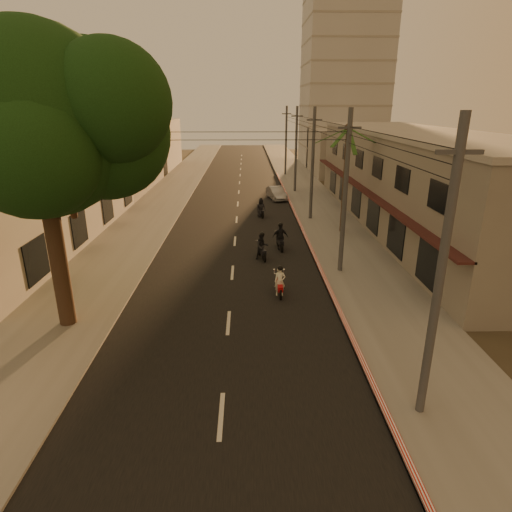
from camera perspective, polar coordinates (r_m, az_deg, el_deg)
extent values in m
plane|color=#383023|center=(17.45, -3.95, -12.03)|extent=(160.00, 160.00, 0.00)
cube|color=black|center=(36.04, -2.61, 4.86)|extent=(10.00, 140.00, 0.02)
cube|color=slate|center=(36.63, 9.25, 4.95)|extent=(5.00, 140.00, 0.12)
cube|color=slate|center=(36.97, -14.35, 4.72)|extent=(5.00, 140.00, 0.12)
cube|color=#B11E12|center=(31.48, 6.54, 2.75)|extent=(0.20, 60.00, 0.20)
cube|color=gray|center=(35.84, 20.54, 9.29)|extent=(8.00, 34.00, 7.00)
cube|color=#9F998F|center=(35.45, 21.25, 15.08)|extent=(8.20, 34.20, 0.30)
cube|color=#3C1A18|center=(34.56, 13.74, 8.94)|extent=(0.80, 34.00, 0.12)
cube|color=#9F998F|center=(33.12, -28.04, 5.70)|extent=(8.00, 24.00, 5.00)
cube|color=gray|center=(32.70, -28.77, 10.11)|extent=(8.20, 24.20, 0.20)
cube|color=#B7B5B2|center=(72.63, 11.69, 23.01)|extent=(12.00, 12.00, 28.00)
cylinder|color=black|center=(19.57, -24.83, -0.57)|extent=(0.70, 0.70, 6.00)
cylinder|color=black|center=(18.90, -23.42, 8.44)|extent=(1.22, 2.17, 3.04)
cylinder|color=black|center=(18.81, -28.26, 8.30)|extent=(1.31, 1.49, 2.73)
sphere|color=black|center=(18.60, -27.30, 15.56)|extent=(7.20, 7.20, 7.20)
sphere|color=black|center=(18.76, -19.48, 15.04)|extent=(5.20, 5.20, 5.20)
sphere|color=black|center=(20.14, -30.95, 14.26)|extent=(4.80, 4.80, 4.80)
sphere|color=black|center=(16.78, -27.53, 12.20)|extent=(4.60, 4.60, 4.60)
sphere|color=black|center=(17.06, -18.82, 18.83)|extent=(4.40, 4.40, 4.40)
sphere|color=black|center=(20.38, -21.63, 19.61)|extent=(4.40, 4.40, 4.40)
cylinder|color=black|center=(32.12, 11.76, 9.59)|extent=(0.32, 0.32, 7.60)
sphere|color=black|center=(31.72, 12.25, 16.36)|extent=(0.60, 0.60, 0.60)
cylinder|color=#38383A|center=(12.96, 23.27, -3.03)|extent=(0.26, 0.26, 9.00)
cube|color=#38383A|center=(12.16, 25.50, 12.41)|extent=(1.20, 0.12, 0.12)
cylinder|color=#38383A|center=(23.93, 11.78, 7.99)|extent=(0.26, 0.26, 9.00)
cube|color=#38383A|center=(23.51, 12.39, 16.37)|extent=(1.20, 0.12, 0.12)
cylinder|color=#38383A|center=(35.57, 7.54, 11.90)|extent=(0.26, 0.26, 9.00)
cube|color=#38383A|center=(35.29, 7.80, 17.54)|extent=(1.20, 0.12, 0.12)
cylinder|color=#38383A|center=(47.39, 5.35, 13.85)|extent=(0.26, 0.26, 9.00)
cube|color=#38383A|center=(47.18, 5.49, 18.08)|extent=(1.20, 0.12, 0.12)
cylinder|color=#38383A|center=(59.28, 4.02, 15.01)|extent=(0.26, 0.26, 9.00)
cube|color=#38383A|center=(59.11, 4.11, 18.39)|extent=(1.20, 0.12, 0.12)
cube|color=#9F998F|center=(61.59, 11.35, 13.46)|extent=(8.00, 14.00, 6.00)
cube|color=#9F998F|center=(51.53, -18.37, 10.84)|extent=(8.00, 14.00, 4.40)
cube|color=#9F998F|center=(68.72, -14.22, 14.26)|extent=(8.00, 14.00, 7.00)
cylinder|color=black|center=(22.27, 3.04, -3.97)|extent=(0.10, 0.51, 0.51)
cylinder|color=black|center=(21.23, 3.30, -5.19)|extent=(0.10, 0.51, 0.51)
cube|color=#AD0D12|center=(21.59, 3.19, -4.04)|extent=(0.26, 1.00, 0.27)
cube|color=#AD0D12|center=(21.95, 3.10, -3.24)|extent=(0.27, 0.09, 0.55)
cylinder|color=silver|center=(21.93, 3.09, -2.37)|extent=(0.50, 0.05, 0.04)
imported|color=white|center=(21.48, 3.21, -3.40)|extent=(0.56, 0.38, 1.53)
sphere|color=black|center=(21.22, 3.24, -1.62)|extent=(0.27, 0.27, 0.27)
sphere|color=silver|center=(21.81, 2.44, -1.84)|extent=(0.11, 0.11, 0.11)
sphere|color=silver|center=(21.85, 3.77, -1.82)|extent=(0.11, 0.11, 0.11)
cylinder|color=black|center=(27.30, 0.43, 0.63)|extent=(0.22, 0.56, 0.56)
cylinder|color=black|center=(26.17, 1.11, -0.23)|extent=(0.22, 0.56, 0.56)
cube|color=black|center=(26.58, 0.81, 0.70)|extent=(0.51, 1.13, 0.30)
cube|color=black|center=(26.98, 0.54, 1.33)|extent=(0.31, 0.16, 0.60)
cylinder|color=silver|center=(26.99, 0.48, 2.11)|extent=(0.54, 0.16, 0.04)
imported|color=black|center=(26.48, 0.81, 1.29)|extent=(1.08, 0.98, 1.67)
sphere|color=black|center=(26.25, 0.82, 2.92)|extent=(0.30, 0.30, 0.30)
cylinder|color=black|center=(29.16, 2.95, 1.88)|extent=(0.17, 0.59, 0.59)
cylinder|color=black|center=(27.94, 3.46, 1.07)|extent=(0.17, 0.59, 0.59)
cube|color=black|center=(28.39, 3.24, 1.98)|extent=(0.43, 1.18, 0.31)
cube|color=black|center=(28.83, 3.04, 2.58)|extent=(0.32, 0.14, 0.63)
cylinder|color=silver|center=(28.84, 3.01, 3.35)|extent=(0.58, 0.11, 0.04)
imported|color=black|center=(28.30, 3.25, 2.56)|extent=(1.13, 0.67, 1.76)
sphere|color=black|center=(28.07, 3.28, 4.18)|extent=(0.31, 0.31, 0.31)
cylinder|color=black|center=(37.49, 0.40, 5.86)|extent=(0.21, 0.54, 0.53)
cylinder|color=black|center=(36.38, 0.86, 5.43)|extent=(0.21, 0.54, 0.53)
cube|color=black|center=(36.80, 0.66, 6.01)|extent=(0.48, 1.07, 0.28)
cube|color=black|center=(37.22, 0.48, 6.39)|extent=(0.30, 0.15, 0.57)
cylinder|color=silver|center=(37.25, 0.43, 6.92)|extent=(0.52, 0.15, 0.04)
imported|color=black|center=(36.74, 0.66, 6.42)|extent=(0.99, 0.83, 1.59)
sphere|color=black|center=(36.58, 0.66, 7.56)|extent=(0.28, 0.28, 0.28)
imported|color=gray|center=(43.98, 2.74, 8.38)|extent=(2.85, 4.38, 1.27)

